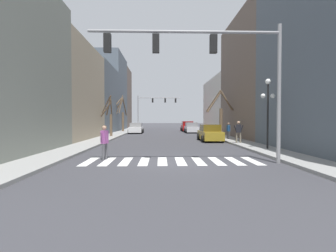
% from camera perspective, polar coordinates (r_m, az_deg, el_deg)
% --- Properties ---
extents(ground_plane, '(240.00, 240.00, 0.00)m').
position_cam_1_polar(ground_plane, '(12.78, 0.80, -7.90)').
color(ground_plane, '#38383D').
extents(sidewalk_left, '(2.13, 90.00, 0.15)m').
position_cam_1_polar(sidewalk_left, '(14.01, -26.28, -6.91)').
color(sidewalk_left, gray).
rests_on(sidewalk_left, ground_plane).
extents(sidewalk_right, '(2.13, 90.00, 0.15)m').
position_cam_1_polar(sidewalk_right, '(14.49, 26.90, -6.64)').
color(sidewalk_right, gray).
rests_on(sidewalk_right, ground_plane).
extents(building_row_left, '(6.00, 56.03, 13.75)m').
position_cam_1_polar(building_row_left, '(37.91, -16.84, 6.93)').
color(building_row_left, gray).
rests_on(building_row_left, ground_plane).
extents(building_row_right, '(6.00, 41.78, 13.53)m').
position_cam_1_polar(building_row_right, '(27.97, 21.74, 9.58)').
color(building_row_right, '#515B66').
rests_on(building_row_right, ground_plane).
extents(crosswalk_stripes, '(8.55, 2.60, 0.01)m').
position_cam_1_polar(crosswalk_stripes, '(13.08, 0.74, -7.67)').
color(crosswalk_stripes, white).
rests_on(crosswalk_stripes, ground_plane).
extents(traffic_signal_near, '(8.97, 0.28, 6.52)m').
position_cam_1_polar(traffic_signal_near, '(12.67, 8.77, 14.44)').
color(traffic_signal_near, gray).
rests_on(traffic_signal_near, ground_plane).
extents(traffic_signal_far, '(8.41, 0.28, 6.74)m').
position_cam_1_polar(traffic_signal_far, '(52.46, -3.18, 4.79)').
color(traffic_signal_far, gray).
rests_on(traffic_signal_far, ground_plane).
extents(street_lamp_right_corner, '(0.95, 0.36, 4.56)m').
position_cam_1_polar(street_lamp_right_corner, '(18.34, 20.91, 5.42)').
color(street_lamp_right_corner, black).
rests_on(street_lamp_right_corner, sidewalk_right).
extents(car_parked_right_near, '(2.01, 4.50, 1.57)m').
position_cam_1_polar(car_parked_right_near, '(25.08, 9.13, -1.58)').
color(car_parked_right_near, '#A38423').
rests_on(car_parked_right_near, ground_plane).
extents(car_parked_left_mid, '(2.05, 4.15, 1.57)m').
position_cam_1_polar(car_parked_left_mid, '(39.67, 5.12, -0.43)').
color(car_parked_left_mid, silver).
rests_on(car_parked_left_mid, ground_plane).
extents(car_at_intersection, '(2.16, 4.70, 1.69)m').
position_cam_1_polar(car_at_intersection, '(45.05, 4.24, -0.12)').
color(car_at_intersection, red).
rests_on(car_at_intersection, ground_plane).
extents(car_driving_toward_lane, '(2.07, 4.27, 1.53)m').
position_cam_1_polar(car_driving_toward_lane, '(38.57, -6.96, -0.51)').
color(car_driving_toward_lane, white).
rests_on(car_driving_toward_lane, ground_plane).
extents(pedestrian_crossing_street, '(0.34, 0.76, 1.78)m').
position_cam_1_polar(pedestrian_crossing_street, '(13.77, -13.64, -2.84)').
color(pedestrian_crossing_street, '#4C4C51').
rests_on(pedestrian_crossing_street, ground_plane).
extents(pedestrian_on_left_sidewalk, '(0.75, 0.33, 1.77)m').
position_cam_1_polar(pedestrian_on_left_sidewalk, '(22.01, 15.10, -0.85)').
color(pedestrian_on_left_sidewalk, '#7A705B').
rests_on(pedestrian_on_left_sidewalk, sidewalk_right).
extents(pedestrian_on_right_sidewalk, '(0.28, 0.68, 1.58)m').
position_cam_1_polar(pedestrian_on_right_sidewalk, '(26.12, 13.00, -0.72)').
color(pedestrian_on_right_sidewalk, '#4C4C51').
rests_on(pedestrian_on_right_sidewalk, sidewalk_right).
extents(street_tree_right_far, '(2.39, 3.11, 5.73)m').
position_cam_1_polar(street_tree_right_far, '(42.16, -10.17, 2.76)').
color(street_tree_right_far, brown).
rests_on(street_tree_right_far, sidewalk_left).
extents(street_tree_left_far, '(3.07, 1.91, 5.12)m').
position_cam_1_polar(street_tree_left_far, '(29.05, 11.31, 2.67)').
color(street_tree_left_far, brown).
rests_on(street_tree_left_far, sidewalk_right).
extents(street_tree_right_mid, '(1.66, 1.79, 4.64)m').
position_cam_1_polar(street_tree_right_mid, '(30.70, -12.61, 2.01)').
color(street_tree_right_mid, brown).
rests_on(street_tree_right_mid, sidewalk_left).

